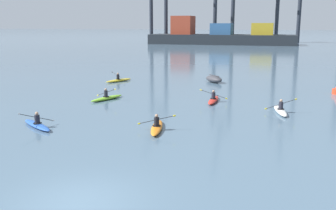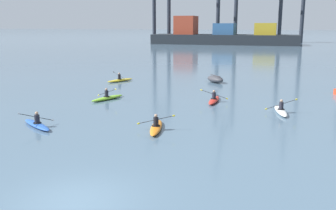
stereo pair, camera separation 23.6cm
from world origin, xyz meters
name	(u,v)px [view 1 (the left image)]	position (x,y,z in m)	size (l,w,h in m)	color
ground_plane	(79,202)	(0.00, 0.00, 0.00)	(800.00, 800.00, 0.00)	slate
container_barge	(220,36)	(-10.38, 104.93, 2.49)	(43.00, 10.93, 8.36)	#1E2328
capsized_dinghy	(214,79)	(0.12, 28.51, 0.35)	(2.53, 2.69, 0.76)	#38383D
kayak_red	(213,100)	(1.70, 18.42, 0.17)	(2.22, 3.40, 0.98)	red
kayak_blue	(37,124)	(-7.15, 8.06, 0.17)	(3.17, 2.37, 1.05)	#2856B2
kayak_white	(280,110)	(6.74, 15.97, 0.17)	(2.15, 3.45, 1.05)	silver
kayak_orange	(157,127)	(-0.16, 9.47, 0.17)	(2.20, 3.45, 0.95)	orange
kayak_lime	(107,98)	(-6.71, 16.88, 0.17)	(2.06, 3.39, 1.04)	#7ABC2D
kayak_yellow	(119,80)	(-9.69, 26.33, 0.17)	(2.06, 3.31, 1.02)	yellow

